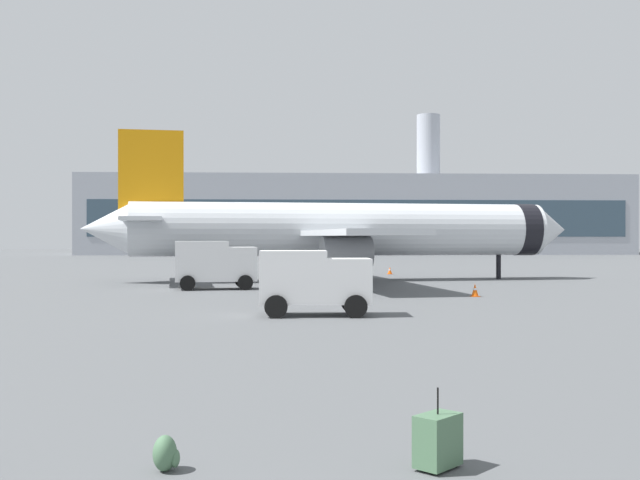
# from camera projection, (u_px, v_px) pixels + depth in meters

# --- Properties ---
(airplane_at_gate) EXTENTS (35.74, 32.36, 10.50)m
(airplane_at_gate) POSITION_uv_depth(u_px,v_px,m) (339.00, 230.00, 55.25)
(airplane_at_gate) COLOR silver
(airplane_at_gate) RESTS_ON ground
(service_truck) EXTENTS (5.05, 3.07, 2.90)m
(service_truck) POSITION_uv_depth(u_px,v_px,m) (214.00, 263.00, 46.05)
(service_truck) COLOR white
(service_truck) RESTS_ON ground
(cargo_van) EXTENTS (4.43, 2.38, 2.60)m
(cargo_van) POSITION_uv_depth(u_px,v_px,m) (313.00, 279.00, 30.60)
(cargo_van) COLOR white
(cargo_van) RESTS_ON ground
(safety_cone_near) EXTENTS (0.44, 0.44, 0.81)m
(safety_cone_near) POSITION_uv_depth(u_px,v_px,m) (305.00, 273.00, 59.21)
(safety_cone_near) COLOR #F2590C
(safety_cone_near) RESTS_ON ground
(safety_cone_mid) EXTENTS (0.44, 0.44, 0.64)m
(safety_cone_mid) POSITION_uv_depth(u_px,v_px,m) (358.00, 296.00, 36.87)
(safety_cone_mid) COLOR #F2590C
(safety_cone_mid) RESTS_ON ground
(safety_cone_far) EXTENTS (0.44, 0.44, 0.62)m
(safety_cone_far) POSITION_uv_depth(u_px,v_px,m) (390.00, 271.00, 64.90)
(safety_cone_far) COLOR #F2590C
(safety_cone_far) RESTS_ON ground
(safety_cone_outer) EXTENTS (0.44, 0.44, 0.69)m
(safety_cone_outer) POSITION_uv_depth(u_px,v_px,m) (475.00, 290.00, 40.33)
(safety_cone_outer) COLOR #F2590C
(safety_cone_outer) RESTS_ON ground
(rolling_suitcase) EXTENTS (0.74, 0.73, 1.10)m
(rolling_suitcase) POSITION_uv_depth(u_px,v_px,m) (438.00, 440.00, 10.33)
(rolling_suitcase) COLOR #476B4C
(rolling_suitcase) RESTS_ON ground
(traveller_backpack) EXTENTS (0.36, 0.40, 0.48)m
(traveller_backpack) POSITION_uv_depth(u_px,v_px,m) (166.00, 454.00, 10.24)
(traveller_backpack) COLOR #476B4C
(traveller_backpack) RESTS_ON ground
(terminal_building) EXTENTS (99.84, 21.10, 26.38)m
(terminal_building) POSITION_uv_depth(u_px,v_px,m) (356.00, 215.00, 144.95)
(terminal_building) COLOR #9EA3AD
(terminal_building) RESTS_ON ground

